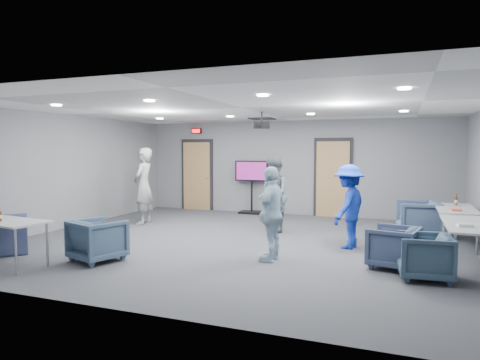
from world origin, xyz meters
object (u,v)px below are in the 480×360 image
(person_c, at_px, (272,214))
(chair_right_a, at_px, (418,219))
(table_front_left, at_px, (0,223))
(bottle_right, at_px, (456,201))
(table_right_a, at_px, (456,210))
(tv_stand, at_px, (252,184))
(chair_right_b, at_px, (393,247))
(chair_right_c, at_px, (425,257))
(person_d, at_px, (349,206))
(person_a, at_px, (143,186))
(bottle_front, at_px, (0,216))
(chair_front_b, at_px, (2,235))
(table_right_b, at_px, (470,226))
(person_b, at_px, (273,195))
(chair_front_a, at_px, (98,240))
(projector, at_px, (262,125))

(person_c, bearing_deg, chair_right_a, 147.13)
(table_front_left, relative_size, bottle_right, 7.43)
(person_c, bearing_deg, table_right_a, 133.91)
(table_right_a, bearing_deg, tv_stand, 63.71)
(chair_right_b, xyz_separation_m, chair_right_c, (0.43, -0.46, -0.00))
(person_d, height_order, bottle_right, person_d)
(chair_right_c, distance_m, table_right_a, 2.76)
(person_a, distance_m, chair_right_b, 6.37)
(table_front_left, distance_m, bottle_front, 0.22)
(person_d, height_order, chair_front_b, person_d)
(table_right_b, relative_size, bottle_right, 7.47)
(person_a, xyz_separation_m, person_c, (4.06, -2.32, -0.16))
(table_right_a, xyz_separation_m, bottle_right, (0.05, 0.44, 0.14))
(chair_right_a, distance_m, chair_front_b, 8.29)
(chair_front_b, distance_m, table_right_a, 8.59)
(person_a, relative_size, chair_right_c, 2.64)
(chair_right_b, distance_m, tv_stand, 6.22)
(chair_front_b, distance_m, bottle_front, 1.21)
(chair_right_b, relative_size, bottle_right, 3.09)
(person_b, bearing_deg, bottle_front, -57.21)
(chair_front_b, relative_size, table_right_b, 0.55)
(chair_front_a, relative_size, chair_front_b, 0.80)
(bottle_front, xyz_separation_m, projector, (3.07, 3.97, 1.59))
(person_b, distance_m, table_right_b, 4.15)
(person_b, bearing_deg, table_right_a, 70.30)
(person_b, relative_size, person_d, 1.07)
(chair_front_a, bearing_deg, tv_stand, -77.79)
(table_right_b, height_order, bottle_front, bottle_front)
(person_a, bearing_deg, projector, 75.48)
(person_c, xyz_separation_m, table_front_left, (-4.05, -1.79, -0.11))
(chair_right_b, distance_m, chair_front_b, 6.83)
(chair_right_b, bearing_deg, chair_right_c, 56.17)
(person_c, relative_size, table_right_b, 0.90)
(chair_front_a, bearing_deg, bottle_front, 53.57)
(bottle_right, bearing_deg, chair_right_c, -103.02)
(chair_right_c, relative_size, chair_front_b, 0.75)
(table_front_left, bearing_deg, chair_right_c, 20.52)
(person_b, height_order, tv_stand, person_b)
(chair_right_b, height_order, table_right_a, table_right_a)
(person_c, xyz_separation_m, bottle_right, (3.07, 2.87, 0.02))
(chair_right_c, xyz_separation_m, table_front_left, (-6.41, -1.57, 0.35))
(person_d, height_order, chair_front_a, person_d)
(chair_right_a, distance_m, projector, 3.93)
(chair_right_b, height_order, table_front_left, table_front_left)
(table_right_a, distance_m, bottle_front, 8.19)
(person_c, bearing_deg, projector, -152.38)
(person_a, height_order, bottle_right, person_a)
(table_right_a, xyz_separation_m, projector, (-3.88, -0.37, 1.72))
(person_a, height_order, chair_front_a, person_a)
(person_c, distance_m, table_front_left, 4.43)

